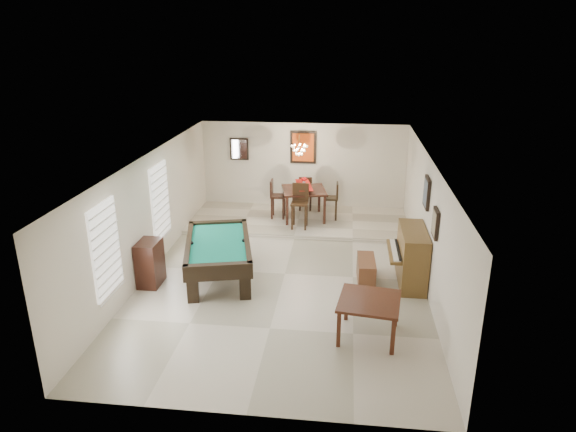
% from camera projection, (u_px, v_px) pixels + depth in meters
% --- Properties ---
extents(ground_plane, '(6.00, 9.00, 0.02)m').
position_uv_depth(ground_plane, '(285.00, 274.00, 11.40)').
color(ground_plane, beige).
extents(wall_back, '(6.00, 0.04, 2.60)m').
position_uv_depth(wall_back, '(303.00, 167.00, 15.16)').
color(wall_back, silver).
rests_on(wall_back, ground_plane).
extents(wall_front, '(6.00, 0.04, 2.60)m').
position_uv_depth(wall_front, '(244.00, 335.00, 6.75)').
color(wall_front, silver).
rests_on(wall_front, ground_plane).
extents(wall_left, '(0.04, 9.00, 2.60)m').
position_uv_depth(wall_left, '(150.00, 213.00, 11.28)').
color(wall_left, silver).
rests_on(wall_left, ground_plane).
extents(wall_right, '(0.04, 9.00, 2.60)m').
position_uv_depth(wall_right, '(428.00, 225.00, 10.63)').
color(wall_right, silver).
rests_on(wall_right, ground_plane).
extents(ceiling, '(6.00, 9.00, 0.04)m').
position_uv_depth(ceiling, '(285.00, 159.00, 10.52)').
color(ceiling, white).
rests_on(ceiling, wall_back).
extents(dining_step, '(6.00, 2.50, 0.12)m').
position_uv_depth(dining_step, '(299.00, 221.00, 14.42)').
color(dining_step, beige).
rests_on(dining_step, ground_plane).
extents(window_left_front, '(0.06, 1.00, 1.70)m').
position_uv_depth(window_left_front, '(106.00, 249.00, 9.19)').
color(window_left_front, white).
rests_on(window_left_front, wall_left).
extents(window_left_rear, '(0.06, 1.00, 1.70)m').
position_uv_depth(window_left_rear, '(160.00, 201.00, 11.81)').
color(window_left_rear, white).
rests_on(window_left_rear, wall_left).
extents(pool_table, '(1.90, 2.73, 0.83)m').
position_uv_depth(pool_table, '(219.00, 260.00, 11.09)').
color(pool_table, black).
rests_on(pool_table, ground_plane).
extents(square_table, '(1.17, 1.17, 0.72)m').
position_uv_depth(square_table, '(368.00, 318.00, 8.96)').
color(square_table, '#38190E').
rests_on(square_table, ground_plane).
extents(upright_piano, '(0.80, 1.44, 1.20)m').
position_uv_depth(upright_piano, '(405.00, 256.00, 10.83)').
color(upright_piano, brown).
rests_on(upright_piano, ground_plane).
extents(piano_bench, '(0.39, 0.94, 0.52)m').
position_uv_depth(piano_bench, '(366.00, 270.00, 10.97)').
color(piano_bench, brown).
rests_on(piano_bench, ground_plane).
extents(apothecary_chest, '(0.43, 0.65, 0.97)m').
position_uv_depth(apothecary_chest, '(150.00, 263.00, 10.78)').
color(apothecary_chest, black).
rests_on(apothecary_chest, ground_plane).
extents(dining_table, '(1.38, 1.38, 0.97)m').
position_uv_depth(dining_table, '(304.00, 202.00, 14.29)').
color(dining_table, black).
rests_on(dining_table, dining_step).
extents(flower_vase, '(0.17, 0.17, 0.23)m').
position_uv_depth(flower_vase, '(304.00, 181.00, 14.09)').
color(flower_vase, red).
rests_on(flower_vase, dining_table).
extents(dining_chair_south, '(0.45, 0.45, 1.18)m').
position_uv_depth(dining_chair_south, '(300.00, 207.00, 13.56)').
color(dining_chair_south, black).
rests_on(dining_chair_south, dining_step).
extents(dining_chair_north, '(0.40, 0.40, 1.02)m').
position_uv_depth(dining_chair_north, '(305.00, 193.00, 15.01)').
color(dining_chair_north, black).
rests_on(dining_chair_north, dining_step).
extents(dining_chair_west, '(0.41, 0.41, 1.08)m').
position_uv_depth(dining_chair_west, '(278.00, 199.00, 14.33)').
color(dining_chair_west, black).
rests_on(dining_chair_west, dining_step).
extents(dining_chair_east, '(0.40, 0.40, 1.04)m').
position_uv_depth(dining_chair_east, '(331.00, 201.00, 14.24)').
color(dining_chair_east, black).
rests_on(dining_chair_east, dining_step).
extents(chandelier, '(0.44, 0.44, 0.60)m').
position_uv_depth(chandelier, '(299.00, 146.00, 13.64)').
color(chandelier, '#FFE5B2').
rests_on(chandelier, ceiling).
extents(back_painting, '(0.75, 0.06, 0.95)m').
position_uv_depth(back_painting, '(303.00, 147.00, 14.92)').
color(back_painting, '#D84C14').
rests_on(back_painting, wall_back).
extents(back_mirror, '(0.55, 0.06, 0.65)m').
position_uv_depth(back_mirror, '(239.00, 149.00, 15.16)').
color(back_mirror, white).
rests_on(back_mirror, wall_back).
extents(right_picture_upper, '(0.06, 0.55, 0.65)m').
position_uv_depth(right_picture_upper, '(427.00, 193.00, 10.72)').
color(right_picture_upper, slate).
rests_on(right_picture_upper, wall_right).
extents(right_picture_lower, '(0.06, 0.45, 0.55)m').
position_uv_depth(right_picture_lower, '(435.00, 223.00, 9.57)').
color(right_picture_lower, gray).
rests_on(right_picture_lower, wall_right).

